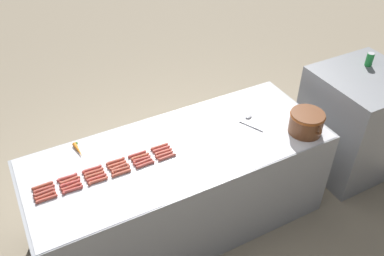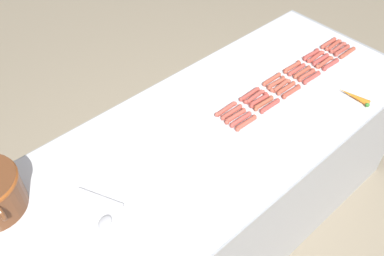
{
  "view_description": "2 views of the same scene",
  "coord_description": "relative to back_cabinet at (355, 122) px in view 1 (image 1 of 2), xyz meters",
  "views": [
    {
      "loc": [
        2.13,
        -1.01,
        2.94
      ],
      "look_at": [
        -0.06,
        0.14,
        0.98
      ],
      "focal_mm": 38.25,
      "sensor_mm": 36.0,
      "label": 1
    },
    {
      "loc": [
        -0.97,
        1.03,
        2.31
      ],
      "look_at": [
        0.06,
        0.09,
        0.89
      ],
      "focal_mm": 38.77,
      "sensor_mm": 36.0,
      "label": 2
    }
  ],
  "objects": [
    {
      "name": "ground_plane",
      "position": [
        -0.1,
        -1.85,
        -0.52
      ],
      "size": [
        20.0,
        20.0,
        0.0
      ],
      "primitive_type": "plane",
      "color": "gray"
    },
    {
      "name": "griddle_counter",
      "position": [
        -0.1,
        -1.85,
        -0.09
      ],
      "size": [
        0.94,
        2.39,
        0.87
      ],
      "color": "#9EA0A5",
      "rests_on": "ground_plane"
    },
    {
      "name": "back_cabinet",
      "position": [
        0.0,
        0.0,
        0.0
      ],
      "size": [
        0.81,
        0.83,
        1.04
      ],
      "primitive_type": "cube",
      "color": "gray",
      "rests_on": "ground_plane"
    },
    {
      "name": "hot_dog_0",
      "position": [
        -0.17,
        -2.86,
        0.36
      ],
      "size": [
        0.02,
        0.15,
        0.02
      ],
      "color": "#AB4D38",
      "rests_on": "griddle_counter"
    },
    {
      "name": "hot_dog_1",
      "position": [
        -0.17,
        -2.69,
        0.36
      ],
      "size": [
        0.03,
        0.15,
        0.02
      ],
      "color": "#B5463F",
      "rests_on": "griddle_counter"
    },
    {
      "name": "hot_dog_2",
      "position": [
        -0.17,
        -2.51,
        0.36
      ],
      "size": [
        0.03,
        0.15,
        0.02
      ],
      "color": "#B3463D",
      "rests_on": "griddle_counter"
    },
    {
      "name": "hot_dog_3",
      "position": [
        -0.17,
        -2.34,
        0.36
      ],
      "size": [
        0.03,
        0.15,
        0.02
      ],
      "color": "#AC4938",
      "rests_on": "griddle_counter"
    },
    {
      "name": "hot_dog_4",
      "position": [
        -0.17,
        -2.16,
        0.36
      ],
      "size": [
        0.03,
        0.15,
        0.02
      ],
      "color": "#B6453D",
      "rests_on": "griddle_counter"
    },
    {
      "name": "hot_dog_5",
      "position": [
        -0.17,
        -1.98,
        0.36
      ],
      "size": [
        0.03,
        0.15,
        0.02
      ],
      "color": "#B8503F",
      "rests_on": "griddle_counter"
    },
    {
      "name": "hot_dog_6",
      "position": [
        -0.14,
        -2.86,
        0.36
      ],
      "size": [
        0.03,
        0.15,
        0.02
      ],
      "color": "#AD493C",
      "rests_on": "griddle_counter"
    },
    {
      "name": "hot_dog_7",
      "position": [
        -0.14,
        -2.68,
        0.36
      ],
      "size": [
        0.03,
        0.15,
        0.02
      ],
      "color": "#B4503D",
      "rests_on": "griddle_counter"
    },
    {
      "name": "hot_dog_8",
      "position": [
        -0.14,
        -2.51,
        0.36
      ],
      "size": [
        0.03,
        0.15,
        0.02
      ],
      "color": "#B34D3C",
      "rests_on": "griddle_counter"
    },
    {
      "name": "hot_dog_9",
      "position": [
        -0.14,
        -2.34,
        0.36
      ],
      "size": [
        0.03,
        0.15,
        0.02
      ],
      "color": "#B9513C",
      "rests_on": "griddle_counter"
    },
    {
      "name": "hot_dog_10",
      "position": [
        -0.14,
        -2.16,
        0.36
      ],
      "size": [
        0.03,
        0.15,
        0.02
      ],
      "color": "#AE533A",
      "rests_on": "griddle_counter"
    },
    {
      "name": "hot_dog_11",
      "position": [
        -0.14,
        -1.98,
        0.36
      ],
      "size": [
        0.03,
        0.15,
        0.02
      ],
      "color": "#B64B41",
      "rests_on": "griddle_counter"
    },
    {
      "name": "hot_dog_12",
      "position": [
        -0.11,
        -2.87,
        0.36
      ],
      "size": [
        0.03,
        0.15,
        0.02
      ],
      "color": "#AE4E41",
      "rests_on": "griddle_counter"
    },
    {
      "name": "hot_dog_13",
      "position": [
        -0.11,
        -2.69,
        0.36
      ],
      "size": [
        0.03,
        0.15,
        0.02
      ],
      "color": "#B94640",
      "rests_on": "griddle_counter"
    },
    {
      "name": "hot_dog_14",
      "position": [
        -0.11,
        -2.51,
        0.36
      ],
      "size": [
        0.03,
        0.15,
        0.02
      ],
      "color": "#AD4F39",
      "rests_on": "griddle_counter"
    },
    {
      "name": "hot_dog_15",
      "position": [
        -0.1,
        -2.33,
        0.36
      ],
      "size": [
        0.03,
        0.15,
        0.02
      ],
      "color": "#B1533F",
      "rests_on": "griddle_counter"
    },
    {
      "name": "hot_dog_16",
      "position": [
        -0.11,
        -2.16,
        0.36
      ],
      "size": [
        0.03,
        0.15,
        0.02
      ],
      "color": "#AD443B",
      "rests_on": "griddle_counter"
    },
    {
      "name": "hot_dog_17",
      "position": [
        -0.11,
        -1.98,
        0.36
      ],
      "size": [
        0.03,
        0.15,
        0.02
      ],
      "color": "#B94F40",
      "rests_on": "griddle_counter"
    },
    {
      "name": "hot_dog_18",
      "position": [
        -0.07,
        -2.87,
        0.36
      ],
      "size": [
        0.03,
        0.15,
        0.02
      ],
      "color": "#AE4938",
      "rests_on": "griddle_counter"
    },
    {
      "name": "hot_dog_19",
      "position": [
        -0.07,
        -2.69,
        0.36
      ],
      "size": [
        0.03,
        0.15,
        0.02
      ],
      "color": "#B7473A",
      "rests_on": "griddle_counter"
    },
    {
      "name": "hot_dog_20",
      "position": [
        -0.07,
        -2.51,
        0.36
      ],
      "size": [
        0.02,
        0.15,
        0.02
      ],
      "color": "#B94A3F",
      "rests_on": "griddle_counter"
    },
    {
      "name": "hot_dog_21",
      "position": [
        -0.07,
        -2.33,
        0.36
      ],
      "size": [
        0.03,
        0.15,
        0.02
      ],
      "color": "#AB4F3C",
      "rests_on": "griddle_counter"
    },
    {
      "name": "hot_dog_22",
      "position": [
        -0.07,
        -2.16,
        0.36
      ],
      "size": [
        0.03,
        0.15,
        0.02
      ],
      "color": "#AE4A40",
      "rests_on": "griddle_counter"
    },
    {
      "name": "hot_dog_23",
      "position": [
        -0.07,
        -1.99,
        0.36
      ],
      "size": [
        0.03,
        0.15,
        0.02
      ],
      "color": "#AB4B3D",
      "rests_on": "griddle_counter"
    },
    {
      "name": "hot_dog_24",
      "position": [
        -0.04,
        -2.86,
        0.36
      ],
      "size": [
        0.03,
        0.15,
        0.02
      ],
      "color": "#B94E3E",
      "rests_on": "griddle_counter"
    },
    {
      "name": "hot_dog_25",
      "position": [
        -0.04,
        -2.69,
        0.36
      ],
      "size": [
        0.03,
        0.15,
        0.02
      ],
      "color": "#B1453D",
      "rests_on": "griddle_counter"
    },
    {
      "name": "hot_dog_26",
      "position": [
        -0.04,
        -2.51,
        0.36
      ],
      "size": [
        0.03,
        0.15,
        0.02
      ],
      "color": "#B44F3C",
      "rests_on": "griddle_counter"
    },
    {
      "name": "hot_dog_27",
      "position": [
        -0.04,
        -2.34,
        0.36
      ],
      "size": [
        0.03,
        0.15,
        0.02
      ],
      "color": "#B1503C",
      "rests_on": "griddle_counter"
    },
    {
      "name": "hot_dog_28",
      "position": [
        -0.04,
        -2.15,
        0.36
      ],
      "size": [
        0.03,
        0.15,
        0.02
      ],
      "color": "#AB473D",
      "rests_on": "griddle_counter"
    },
    {
      "name": "hot_dog_29",
      "position": [
        -0.04,
        -1.98,
        0.36
      ],
      "size": [
        0.03,
        0.15,
        0.02
      ],
      "color": "#B34F41",
      "rests_on": "griddle_counter"
    },
    {
      "name": "bean_pot",
      "position": [
        0.19,
        -0.87,
        0.45
      ],
      "size": [
        0.34,
        0.28,
        0.18
      ],
      "color": "brown",
      "rests_on": "griddle_counter"
    },
    {
      "name": "serving_spoon",
      "position": [
        -0.14,
        -1.17,
        0.35
      ],
      "size": [
        0.26,
        0.15,
        0.02
      ],
      "color": "#B7B7BC",
      "rests_on": "griddle_counter"
    },
    {
      "name": "carrot",
      "position": [
        -0.42,
        -2.54,
        0.36
      ],
      "size": [
        0.18,
        0.05,
        0.03
      ],
      "color": "orange",
      "rests_on": "griddle_counter"
    },
    {
      "name": "soda_can",
      "position": [
        -0.14,
        0.13,
        0.58
      ],
      "size": [
        0.07,
        0.07,
        0.13
      ],
      "color": "#1E8C38",
      "rests_on": "back_cabinet"
    }
  ]
}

